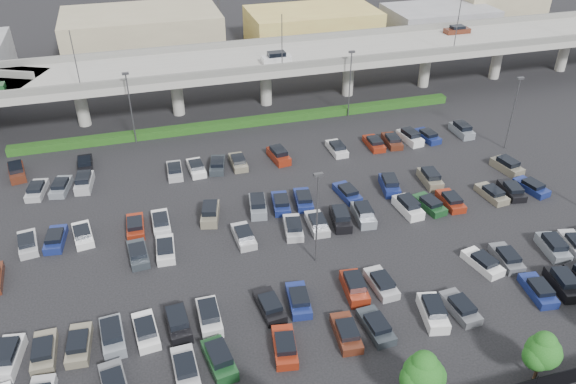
# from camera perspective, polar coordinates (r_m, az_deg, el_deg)

# --- Properties ---
(ground) EXTENTS (280.00, 280.00, 0.00)m
(ground) POSITION_cam_1_polar(r_m,az_deg,el_deg) (63.61, 0.52, -2.60)
(ground) COLOR black
(overpass) EXTENTS (150.00, 13.00, 15.80)m
(overpass) POSITION_cam_1_polar(r_m,az_deg,el_deg) (88.32, -5.67, 12.67)
(overpass) COLOR gray
(overpass) RESTS_ON ground
(hedge) EXTENTS (66.00, 1.60, 1.10)m
(hedge) POSITION_cam_1_polar(r_m,az_deg,el_deg) (84.44, -4.36, 7.07)
(hedge) COLOR #173C11
(hedge) RESTS_ON ground
(tree_row) EXTENTS (65.07, 3.66, 5.94)m
(tree_row) POSITION_cam_1_polar(r_m,az_deg,el_deg) (43.32, 12.09, -18.04)
(tree_row) COLOR #332316
(tree_row) RESTS_ON ground
(parked_cars) EXTENTS (63.18, 41.67, 1.67)m
(parked_cars) POSITION_cam_1_polar(r_m,az_deg,el_deg) (60.03, 1.00, -4.29)
(parked_cars) COLOR white
(parked_cars) RESTS_ON ground
(light_poles) EXTENTS (66.90, 48.38, 10.30)m
(light_poles) POSITION_cam_1_polar(r_m,az_deg,el_deg) (61.05, -3.70, 2.63)
(light_poles) COLOR #444449
(light_poles) RESTS_ON ground
(distant_buildings) EXTENTS (138.00, 24.00, 9.00)m
(distant_buildings) POSITION_cam_1_polar(r_m,az_deg,el_deg) (119.63, -2.36, 16.42)
(distant_buildings) COLOR gray
(distant_buildings) RESTS_ON ground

